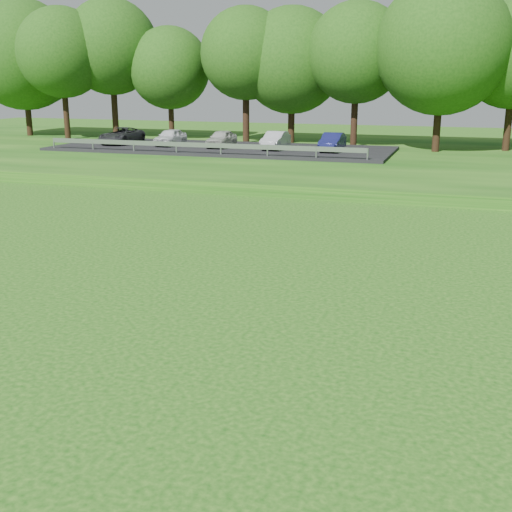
% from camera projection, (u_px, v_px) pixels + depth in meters
% --- Properties ---
extents(parking_lot, '(24.00, 9.00, 1.38)m').
position_uv_depth(parking_lot, '(214.00, 144.00, 45.59)').
color(parking_lot, black).
rests_on(parking_lot, berm).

